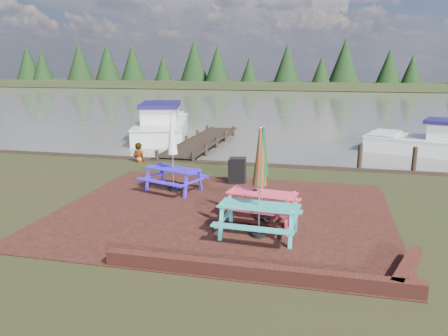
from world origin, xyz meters
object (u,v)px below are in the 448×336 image
(picnic_table_teal, at_px, (259,200))
(boat_jetty, at_px, (162,126))
(person, at_px, (139,143))
(jetty, at_px, (203,141))
(picnic_table_red, at_px, (262,188))
(chalkboard, at_px, (237,171))
(boat_near, at_px, (446,144))
(picnic_table_blue, at_px, (173,165))

(picnic_table_teal, bearing_deg, boat_jetty, 122.54)
(boat_jetty, height_order, person, boat_jetty)
(jetty, bearing_deg, boat_jetty, 142.37)
(picnic_table_red, distance_m, chalkboard, 3.53)
(picnic_table_red, relative_size, jetty, 0.27)
(picnic_table_teal, height_order, jetty, picnic_table_teal)
(picnic_table_teal, xyz_separation_m, person, (-6.06, 6.82, -0.09))
(chalkboard, distance_m, boat_jetty, 11.70)
(picnic_table_teal, distance_m, boat_near, 14.00)
(chalkboard, bearing_deg, picnic_table_blue, -158.25)
(picnic_table_teal, relative_size, boat_near, 0.36)
(jetty, relative_size, boat_jetty, 1.10)
(picnic_table_blue, distance_m, jetty, 8.75)
(boat_jetty, bearing_deg, person, -92.20)
(chalkboard, height_order, jetty, chalkboard)
(picnic_table_teal, relative_size, chalkboard, 2.85)
(jetty, distance_m, person, 5.16)
(picnic_table_red, height_order, chalkboard, picnic_table_red)
(jetty, bearing_deg, person, -104.94)
(boat_near, relative_size, person, 4.41)
(picnic_table_teal, bearing_deg, picnic_table_red, 98.55)
(picnic_table_blue, bearing_deg, jetty, 118.80)
(picnic_table_teal, xyz_separation_m, chalkboard, (-1.43, 4.42, -0.44))
(jetty, bearing_deg, picnic_table_teal, -68.02)
(jetty, xyz_separation_m, boat_near, (11.58, 0.46, 0.24))
(picnic_table_red, distance_m, jetty, 11.58)
(boat_jetty, relative_size, boat_near, 1.15)
(picnic_table_blue, distance_m, person, 4.61)
(picnic_table_blue, relative_size, boat_jetty, 0.30)
(picnic_table_blue, bearing_deg, boat_jetty, 131.79)
(chalkboard, bearing_deg, picnic_table_teal, -85.07)
(picnic_table_red, height_order, boat_near, picnic_table_red)
(picnic_table_red, relative_size, chalkboard, 2.71)
(chalkboard, bearing_deg, boat_jetty, 110.53)
(picnic_table_blue, height_order, jetty, picnic_table_blue)
(picnic_table_blue, bearing_deg, chalkboard, 53.66)
(boat_jetty, bearing_deg, picnic_table_red, -75.27)
(boat_jetty, xyz_separation_m, person, (1.83, -7.36, 0.34))
(person, bearing_deg, chalkboard, 166.87)
(chalkboard, distance_m, person, 5.22)
(picnic_table_teal, relative_size, picnic_table_red, 1.05)
(chalkboard, bearing_deg, boat_near, 30.30)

